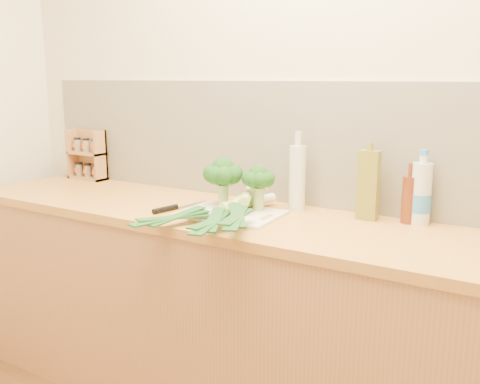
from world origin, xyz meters
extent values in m
plane|color=beige|center=(0.00, 1.50, 1.30)|extent=(3.50, 0.00, 3.50)
cube|color=silver|center=(0.00, 1.49, 1.17)|extent=(3.20, 0.02, 0.54)
cube|color=#A77A45|center=(0.00, 1.20, 0.43)|extent=(3.20, 0.60, 0.86)
cube|color=gold|center=(0.00, 1.20, 0.88)|extent=(3.20, 0.62, 0.04)
cube|color=beige|center=(-0.27, 1.17, 0.91)|extent=(0.41, 0.31, 0.01)
cylinder|color=#90B368|center=(-0.36, 1.25, 0.96)|extent=(0.04, 0.04, 0.09)
sphere|color=#143A0F|center=(-0.36, 1.25, 1.07)|extent=(0.11, 0.11, 0.11)
sphere|color=#143A0F|center=(-0.31, 1.25, 1.05)|extent=(0.08, 0.08, 0.08)
sphere|color=#143A0F|center=(-0.33, 1.29, 1.05)|extent=(0.08, 0.08, 0.08)
sphere|color=#143A0F|center=(-0.37, 1.30, 1.05)|extent=(0.08, 0.08, 0.08)
sphere|color=#143A0F|center=(-0.40, 1.27, 1.05)|extent=(0.08, 0.08, 0.08)
sphere|color=#143A0F|center=(-0.40, 1.23, 1.05)|extent=(0.08, 0.08, 0.08)
sphere|color=#143A0F|center=(-0.37, 1.20, 1.05)|extent=(0.08, 0.08, 0.08)
sphere|color=#143A0F|center=(-0.33, 1.21, 1.05)|extent=(0.08, 0.08, 0.08)
cylinder|color=#90B368|center=(-0.19, 1.26, 0.96)|extent=(0.05, 0.05, 0.09)
sphere|color=#143A0F|center=(-0.19, 1.26, 1.06)|extent=(0.09, 0.09, 0.09)
sphere|color=#143A0F|center=(-0.15, 1.26, 1.05)|extent=(0.06, 0.06, 0.06)
sphere|color=#143A0F|center=(-0.17, 1.29, 1.05)|extent=(0.06, 0.06, 0.06)
sphere|color=#143A0F|center=(-0.20, 1.30, 1.05)|extent=(0.06, 0.06, 0.06)
sphere|color=#143A0F|center=(-0.23, 1.28, 1.05)|extent=(0.06, 0.06, 0.06)
sphere|color=#143A0F|center=(-0.23, 1.25, 1.05)|extent=(0.06, 0.06, 0.06)
sphere|color=#143A0F|center=(-0.20, 1.23, 1.05)|extent=(0.06, 0.06, 0.06)
sphere|color=#143A0F|center=(-0.17, 1.23, 1.05)|extent=(0.06, 0.06, 0.06)
cylinder|color=white|center=(-0.23, 1.35, 0.93)|extent=(0.08, 0.14, 0.04)
cylinder|color=#A2C462|center=(-0.27, 1.22, 0.93)|extent=(0.09, 0.17, 0.04)
cube|color=#163F18|center=(-0.36, 0.92, 0.93)|extent=(0.18, 0.29, 0.02)
cube|color=#163F18|center=(-0.37, 0.90, 0.94)|extent=(0.15, 0.34, 0.01)
cube|color=#163F18|center=(-0.36, 0.93, 0.94)|extent=(0.07, 0.28, 0.02)
cylinder|color=white|center=(-0.29, 1.34, 0.95)|extent=(0.07, 0.14, 0.04)
cylinder|color=#A2C462|center=(-0.25, 1.20, 0.95)|extent=(0.08, 0.17, 0.04)
cube|color=#163F18|center=(-0.17, 0.90, 0.95)|extent=(0.07, 0.30, 0.02)
cube|color=#163F18|center=(-0.16, 0.88, 0.95)|extent=(0.14, 0.34, 0.01)
cube|color=#163F18|center=(-0.17, 0.91, 0.96)|extent=(0.17, 0.27, 0.02)
cylinder|color=white|center=(-0.27, 1.31, 0.97)|extent=(0.08, 0.12, 0.04)
cylinder|color=#A2C462|center=(-0.22, 1.20, 0.97)|extent=(0.10, 0.15, 0.04)
cube|color=#163F18|center=(-0.10, 0.94, 0.97)|extent=(0.12, 0.30, 0.02)
cube|color=#163F18|center=(-0.09, 0.92, 0.97)|extent=(0.19, 0.33, 0.01)
cube|color=#163F18|center=(-0.10, 0.94, 0.97)|extent=(0.20, 0.25, 0.02)
cube|color=silver|center=(-0.50, 1.23, 0.90)|extent=(0.07, 0.19, 0.00)
cylinder|color=black|center=(-0.54, 1.07, 0.91)|extent=(0.05, 0.13, 0.02)
cube|color=#A47146|center=(-1.38, 1.47, 1.04)|extent=(0.23, 0.01, 0.27)
cube|color=#A47146|center=(-1.38, 1.43, 0.91)|extent=(0.23, 0.09, 0.01)
cube|color=#A47146|center=(-1.38, 1.43, 1.05)|extent=(0.23, 0.09, 0.01)
cube|color=#A47146|center=(-1.48, 1.43, 1.04)|extent=(0.01, 0.09, 0.27)
cube|color=#A47146|center=(-1.27, 1.43, 1.04)|extent=(0.01, 0.09, 0.27)
cylinder|color=gray|center=(-1.45, 1.43, 0.95)|extent=(0.04, 0.04, 0.06)
cylinder|color=gray|center=(-1.38, 1.43, 0.95)|extent=(0.04, 0.04, 0.06)
cylinder|color=gray|center=(-1.31, 1.43, 0.95)|extent=(0.04, 0.04, 0.06)
cylinder|color=gray|center=(-1.45, 1.43, 1.09)|extent=(0.04, 0.04, 0.06)
cylinder|color=gray|center=(-1.38, 1.43, 1.09)|extent=(0.04, 0.04, 0.06)
cylinder|color=gray|center=(-1.31, 1.43, 1.09)|extent=(0.04, 0.04, 0.06)
cube|color=olive|center=(0.23, 1.40, 1.04)|extent=(0.08, 0.05, 0.28)
cylinder|color=olive|center=(0.23, 1.40, 1.19)|extent=(0.02, 0.02, 0.03)
cylinder|color=silver|center=(-0.08, 1.40, 1.04)|extent=(0.07, 0.07, 0.27)
cylinder|color=silver|center=(-0.08, 1.40, 1.20)|extent=(0.03, 0.03, 0.06)
cylinder|color=#5E2711|center=(0.39, 1.43, 0.99)|extent=(0.06, 0.06, 0.18)
cylinder|color=#5E2711|center=(0.39, 1.43, 1.11)|extent=(0.03, 0.03, 0.05)
cylinder|color=silver|center=(0.43, 1.43, 1.02)|extent=(0.08, 0.08, 0.24)
cylinder|color=silver|center=(0.43, 1.43, 1.15)|extent=(0.03, 0.03, 0.03)
cylinder|color=#3985D5|center=(0.43, 1.43, 0.98)|extent=(0.08, 0.08, 0.07)
camera|label=1|loc=(0.87, -0.63, 1.46)|focal=40.00mm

